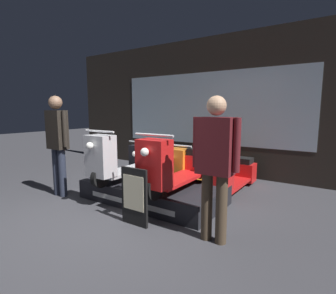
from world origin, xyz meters
TOP-DOWN VIEW (x-y plane):
  - ground_plane at (0.00, 0.00)m, footprint 30.00×30.00m
  - shop_wall_back at (0.00, 3.56)m, footprint 8.58×0.09m
  - display_platform at (0.16, 1.15)m, footprint 2.32×1.18m
  - scooter_display_left at (-0.36, 1.10)m, footprint 0.62×1.75m
  - scooter_display_right at (0.68, 1.10)m, footprint 0.62×1.75m
  - scooter_backrow_0 at (-0.53, 2.30)m, footprint 0.62×1.75m
  - scooter_backrow_1 at (0.29, 2.30)m, footprint 0.62×1.75m
  - scooter_backrow_2 at (1.10, 2.30)m, footprint 0.62×1.75m
  - person_left_browsing at (-1.37, 0.44)m, footprint 0.53×0.23m
  - person_right_browsing at (1.58, 0.44)m, footprint 0.56×0.23m
  - price_sign_board at (0.54, 0.25)m, footprint 0.42×0.04m

SIDE VIEW (x-z plane):
  - ground_plane at x=0.00m, z-range 0.00..0.00m
  - display_platform at x=0.16m, z-range 0.00..0.31m
  - scooter_backrow_0 at x=-0.53m, z-range -0.10..0.80m
  - scooter_backrow_1 at x=0.29m, z-range -0.10..0.80m
  - scooter_backrow_2 at x=1.10m, z-range -0.10..0.80m
  - price_sign_board at x=0.54m, z-range 0.00..0.78m
  - scooter_display_left at x=-0.36m, z-range 0.21..1.11m
  - scooter_display_right at x=0.68m, z-range 0.21..1.11m
  - person_right_browsing at x=1.58m, z-range 0.14..1.82m
  - person_left_browsing at x=-1.37m, z-range 0.14..1.90m
  - shop_wall_back at x=0.00m, z-range 0.00..3.20m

